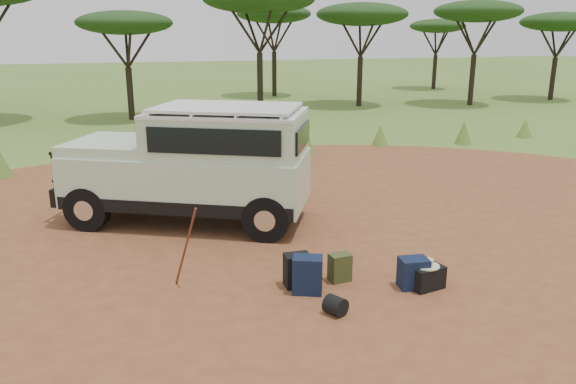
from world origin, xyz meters
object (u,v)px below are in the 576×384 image
object	(u,v)px
backpack_navy	(307,275)
duffel_navy	(413,273)
safari_vehicle	(195,167)
walking_staff	(186,247)
backpack_black	(297,270)
backpack_olive	(340,268)
hard_case	(426,277)

from	to	relation	value
backpack_navy	duffel_navy	bearing A→B (deg)	11.49
safari_vehicle	walking_staff	size ratio (longest dim) A/B	3.70
backpack_black	safari_vehicle	bearing A→B (deg)	107.82
backpack_olive	hard_case	distance (m)	1.35
walking_staff	duffel_navy	distance (m)	3.57
safari_vehicle	backpack_black	size ratio (longest dim) A/B	9.94
backpack_navy	safari_vehicle	bearing A→B (deg)	128.66
walking_staff	hard_case	distance (m)	3.77
safari_vehicle	walking_staff	distance (m)	3.26
duffel_navy	walking_staff	bearing A→B (deg)	170.52
duffel_navy	backpack_olive	bearing A→B (deg)	158.17
backpack_black	hard_case	xyz separation A→B (m)	(1.90, -0.68, -0.09)
backpack_olive	hard_case	bearing A→B (deg)	-34.10
backpack_black	backpack_navy	size ratio (longest dim) A/B	0.92
safari_vehicle	walking_staff	xyz separation A→B (m)	(-0.67, -3.15, -0.50)
walking_staff	duffel_navy	xyz separation A→B (m)	(3.37, -1.08, -0.44)
safari_vehicle	backpack_navy	xyz separation A→B (m)	(1.07, -3.88, -0.90)
backpack_black	duffel_navy	world-z (taller)	backpack_black
duffel_navy	hard_case	distance (m)	0.21
safari_vehicle	hard_case	bearing A→B (deg)	-28.39
walking_staff	duffel_navy	world-z (taller)	walking_staff
walking_staff	backpack_navy	size ratio (longest dim) A/B	2.47
backpack_olive	safari_vehicle	bearing A→B (deg)	109.81
backpack_olive	hard_case	world-z (taller)	backpack_olive
walking_staff	backpack_olive	bearing A→B (deg)	-48.87
safari_vehicle	backpack_black	world-z (taller)	safari_vehicle
backpack_navy	backpack_olive	bearing A→B (deg)	43.65
duffel_navy	hard_case	world-z (taller)	duffel_navy
walking_staff	backpack_black	bearing A→B (deg)	-52.97
backpack_olive	duffel_navy	size ratio (longest dim) A/B	0.94
backpack_black	backpack_navy	distance (m)	0.27
backpack_black	duffel_navy	bearing A→B (deg)	-16.84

